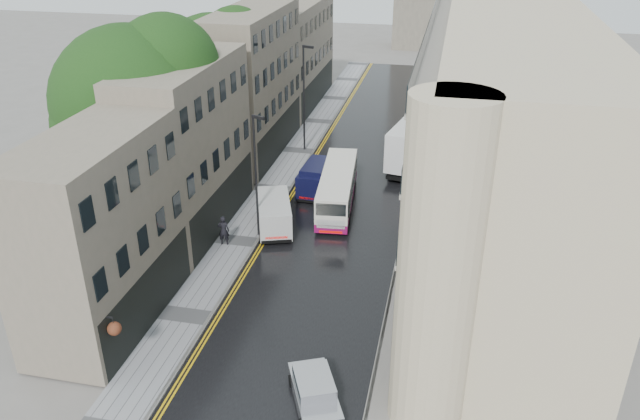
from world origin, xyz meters
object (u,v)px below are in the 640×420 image
at_px(navy_van, 299,184).
at_px(pedestrian, 224,230).
at_px(white_lorry, 392,152).
at_px(white_van, 261,227).
at_px(tree_near, 134,129).
at_px(lamp_post_near, 256,178).
at_px(tree_far, 214,86).
at_px(silver_hatchback, 303,417).
at_px(lamp_post_far, 304,99).
at_px(cream_bus, 319,204).

height_order(navy_van, pedestrian, navy_van).
bearing_deg(white_lorry, white_van, -107.29).
height_order(tree_near, white_van, tree_near).
height_order(white_van, lamp_post_near, lamp_post_near).
relative_size(tree_near, tree_far, 1.11).
bearing_deg(white_van, silver_hatchback, -85.74).
relative_size(white_lorry, silver_hatchback, 1.93).
height_order(tree_near, white_lorry, tree_near).
bearing_deg(tree_near, lamp_post_near, 1.86).
relative_size(navy_van, lamp_post_far, 0.53).
bearing_deg(lamp_post_near, white_lorry, 79.89).
bearing_deg(lamp_post_near, cream_bus, 60.75).
distance_m(white_lorry, navy_van, 8.56).
relative_size(navy_van, pedestrian, 2.44).
bearing_deg(silver_hatchback, white_van, 88.84).
distance_m(pedestrian, lamp_post_far, 18.00).
bearing_deg(cream_bus, navy_van, 119.17).
relative_size(tree_far, navy_van, 2.57).
height_order(silver_hatchback, lamp_post_near, lamp_post_near).
xyz_separation_m(tree_near, lamp_post_far, (7.08, 16.18, -2.30)).
bearing_deg(tree_near, white_van, -3.09).
height_order(tree_far, navy_van, tree_far).
distance_m(cream_bus, lamp_post_near, 5.31).
distance_m(silver_hatchback, lamp_post_far, 32.77).
height_order(cream_bus, pedestrian, cream_bus).
xyz_separation_m(tree_far, navy_van, (8.77, -6.76, -4.98)).
distance_m(cream_bus, white_lorry, 9.95).
bearing_deg(cream_bus, white_lorry, 61.44).
relative_size(tree_far, white_lorry, 1.66).
xyz_separation_m(white_lorry, white_van, (-6.94, -12.67, -0.88)).
relative_size(silver_hatchback, lamp_post_near, 0.48).
height_order(navy_van, lamp_post_far, lamp_post_far).
distance_m(white_van, lamp_post_far, 17.03).
height_order(tree_near, tree_far, tree_near).
bearing_deg(pedestrian, silver_hatchback, 112.47).
relative_size(tree_far, cream_bus, 1.30).
xyz_separation_m(tree_near, white_lorry, (15.14, 12.23, -4.96)).
distance_m(cream_bus, silver_hatchback, 18.87).
xyz_separation_m(tree_far, white_lorry, (14.84, -0.77, -4.24)).
xyz_separation_m(tree_far, lamp_post_far, (6.78, 3.18, -1.59)).
bearing_deg(silver_hatchback, tree_near, 109.12).
bearing_deg(lamp_post_near, pedestrian, -114.81).
distance_m(pedestrian, lamp_post_near, 3.93).
xyz_separation_m(white_van, lamp_post_near, (-0.40, 0.70, 3.09)).
distance_m(tree_far, silver_hatchback, 32.33).
height_order(white_lorry, lamp_post_near, lamp_post_near).
distance_m(tree_far, white_lorry, 15.45).
height_order(white_lorry, lamp_post_far, lamp_post_far).
relative_size(white_van, lamp_post_near, 0.59).
distance_m(cream_bus, lamp_post_far, 14.14).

